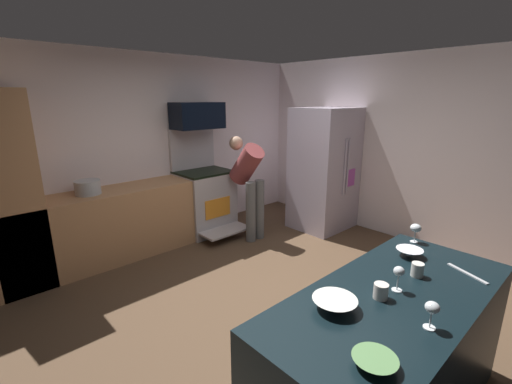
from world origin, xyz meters
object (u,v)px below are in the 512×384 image
wine_glass_mid (416,229)px  stock_pot (88,187)px  microwave (198,116)px  refrigerator (324,169)px  mixing_bowl_small (334,304)px  mixing_bowl_prep (375,362)px  mixing_bowl_large (409,253)px  wine_glass_far (432,309)px  oven_range (205,199)px  mug_coffee (381,291)px  person_cook (249,180)px  mug_tea (417,270)px  wine_glass_near (399,273)px

wine_glass_mid → stock_pot: (-1.43, 3.23, -0.03)m
microwave → refrigerator: 2.08m
mixing_bowl_small → mixing_bowl_prep: (-0.23, -0.36, -0.01)m
mixing_bowl_large → wine_glass_far: bearing=-149.7°
mixing_bowl_large → stock_pot: size_ratio=0.65×
oven_range → mixing_bowl_small: size_ratio=6.40×
mixing_bowl_prep → mug_coffee: mug_coffee is taller
mixing_bowl_small → mixing_bowl_prep: bearing=-122.0°
mixing_bowl_prep → wine_glass_far: bearing=-7.8°
microwave → wine_glass_far: size_ratio=5.03×
mixing_bowl_small → wine_glass_mid: bearing=4.1°
microwave → wine_glass_mid: (-0.20, -3.31, -0.74)m
stock_pot → mug_coffee: bearing=-81.8°
oven_range → mixing_bowl_small: (-1.41, -3.31, 0.42)m
oven_range → wine_glass_mid: oven_range is taller
refrigerator → mug_coffee: size_ratio=20.88×
oven_range → wine_glass_mid: 3.27m
microwave → wine_glass_mid: size_ratio=4.83×
wine_glass_far → mixing_bowl_prep: bearing=172.2°
mixing_bowl_small → wine_glass_far: wine_glass_far is taller
person_cook → mixing_bowl_large: person_cook is taller
mixing_bowl_large → wine_glass_far: (-0.72, -0.42, 0.08)m
mixing_bowl_large → mug_tea: (-0.25, -0.16, 0.02)m
mug_coffee → wine_glass_mid: bearing=12.6°
stock_pot → wine_glass_far: bearing=-83.5°
refrigerator → wine_glass_near: size_ratio=11.91×
stock_pot → refrigerator: bearing=-19.6°
wine_glass_mid → wine_glass_far: size_ratio=1.04×
microwave → mixing_bowl_prep: size_ratio=3.78×
microwave → wine_glass_far: bearing=-107.5°
mixing_bowl_large → mug_tea: mug_tea is taller
oven_range → mixing_bowl_prep: (-1.64, -3.67, 0.41)m
person_cook → stock_pot: (-1.97, 0.65, 0.11)m
mixing_bowl_large → wine_glass_far: wine_glass_far is taller
oven_range → mixing_bowl_large: 3.37m
refrigerator → wine_glass_mid: (-1.69, -2.12, 0.08)m
stock_pot → mug_tea: bearing=-75.4°
person_cook → mixing_bowl_small: bearing=-123.2°
mixing_bowl_large → mixing_bowl_small: bearing=-179.7°
person_cook → mixing_bowl_small: person_cook is taller
mug_tea → stock_pot: size_ratio=0.31×
mixing_bowl_prep → mug_coffee: 0.56m
mixing_bowl_small → wine_glass_near: (0.42, -0.15, 0.09)m
person_cook → mixing_bowl_large: (-0.82, -2.66, 0.05)m
person_cook → mug_tea: bearing=-110.6°
person_cook → wine_glass_far: person_cook is taller
refrigerator → wine_glass_near: refrigerator is taller
mixing_bowl_prep → mixing_bowl_large: bearing=17.4°
mixing_bowl_small → stock_pot: 3.33m
mixing_bowl_large → mixing_bowl_prep: mixing_bowl_large is taller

